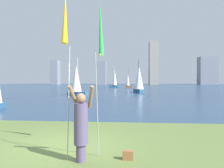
{
  "coord_description": "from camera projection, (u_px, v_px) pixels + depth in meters",
  "views": [
    {
      "loc": [
        2.25,
        -7.0,
        2.07
      ],
      "look_at": [
        0.81,
        8.81,
        1.79
      ],
      "focal_mm": 37.1,
      "sensor_mm": 36.0,
      "label": 1
    }
  ],
  "objects": [
    {
      "name": "skyline_tower_3",
      "position": [
        207.0,
        71.0,
        101.63
      ],
      "size": [
        7.55,
        6.04,
        12.17
      ],
      "color": "gray",
      "rests_on": "ground"
    },
    {
      "name": "kite_flag_right",
      "position": [
        101.0,
        32.0,
        6.62
      ],
      "size": [
        0.16,
        1.18,
        4.26
      ],
      "color": "#B2B2B7",
      "rests_on": "ground"
    },
    {
      "name": "sailboat_3",
      "position": [
        128.0,
        81.0,
        58.29
      ],
      "size": [
        1.73,
        0.91,
        5.07
      ],
      "color": "brown",
      "rests_on": "ground"
    },
    {
      "name": "skyline_tower_0",
      "position": [
        55.0,
        72.0,
        106.99
      ],
      "size": [
        3.54,
        4.61,
        11.03
      ],
      "color": "gray",
      "rests_on": "ground"
    },
    {
      "name": "skyline_tower_1",
      "position": [
        101.0,
        73.0,
        100.31
      ],
      "size": [
        4.05,
        3.53,
        10.09
      ],
      "color": "gray",
      "rests_on": "ground"
    },
    {
      "name": "person",
      "position": [
        81.0,
        124.0,
        5.84
      ],
      "size": [
        0.71,
        0.52,
        1.93
      ],
      "rotation": [
        0.0,
        0.0,
        -0.2
      ],
      "color": "#594C72",
      "rests_on": "ground"
    },
    {
      "name": "sailboat_2",
      "position": [
        139.0,
        80.0,
        37.07
      ],
      "size": [
        1.89,
        3.04,
        5.37
      ],
      "color": "#2D6084",
      "rests_on": "ground"
    },
    {
      "name": "bag",
      "position": [
        128.0,
        155.0,
        5.98
      ],
      "size": [
        0.27,
        0.14,
        0.23
      ],
      "color": "brown",
      "rests_on": "ground"
    },
    {
      "name": "ground",
      "position": [
        124.0,
        88.0,
        57.95
      ],
      "size": [
        120.0,
        138.0,
        0.12
      ],
      "color": "#5B7038"
    },
    {
      "name": "kite_flag_left",
      "position": [
        65.0,
        22.0,
        5.76
      ],
      "size": [
        0.16,
        0.56,
        4.28
      ],
      "color": "#B2B2B7",
      "rests_on": "ground"
    },
    {
      "name": "skyline_tower_2",
      "position": [
        153.0,
        63.0,
        103.84
      ],
      "size": [
        3.81,
        7.9,
        19.1
      ],
      "color": "gray",
      "rests_on": "ground"
    },
    {
      "name": "sailboat_5",
      "position": [
        76.0,
        80.0,
        31.0
      ],
      "size": [
        2.96,
        1.83,
        5.06
      ],
      "color": "#2D6084",
      "rests_on": "ground"
    },
    {
      "name": "sailboat_7",
      "position": [
        115.0,
        79.0,
        61.69
      ],
      "size": [
        2.48,
        1.28,
        6.13
      ],
      "color": "#2D6084",
      "rests_on": "ground"
    }
  ]
}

